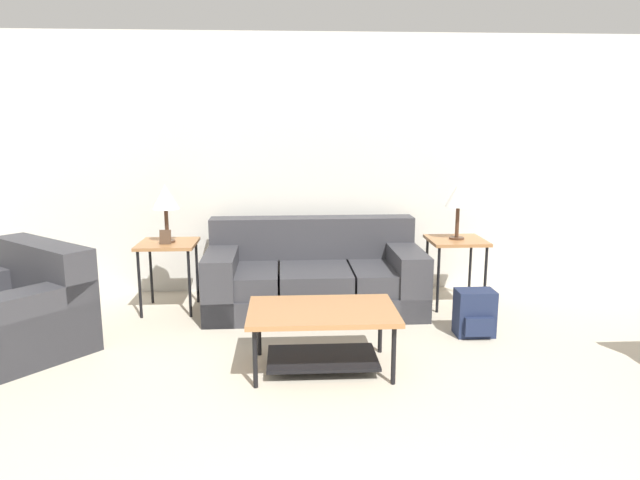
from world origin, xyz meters
name	(u,v)px	position (x,y,z in m)	size (l,w,h in m)	color
wall_back	(319,166)	(0.00, 4.40, 1.30)	(9.00, 0.06, 2.60)	silver
couch	(314,278)	(-0.08, 3.76, 0.29)	(2.00, 1.01, 0.82)	#38383D
armchair	(12,314)	(-2.44, 2.85, 0.29)	(1.43, 1.41, 0.80)	#38383D
coffee_table	(322,325)	(-0.09, 2.36, 0.33)	(1.04, 0.67, 0.44)	#A87042
side_table_left	(168,250)	(-1.43, 3.77, 0.58)	(0.52, 0.52, 0.65)	#A87042
side_table_right	(456,246)	(1.27, 3.77, 0.58)	(0.52, 0.52, 0.65)	#A87042
table_lamp_left	(165,199)	(-1.43, 3.77, 1.05)	(0.25, 0.25, 0.53)	#472D1E
table_lamp_right	(459,197)	(1.27, 3.77, 1.05)	(0.25, 0.25, 0.53)	#472D1E
backpack	(475,313)	(1.20, 2.95, 0.19)	(0.31, 0.29, 0.38)	#1E2847
picture_frame	(165,237)	(-1.44, 3.69, 0.71)	(0.10, 0.04, 0.13)	#4C3828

